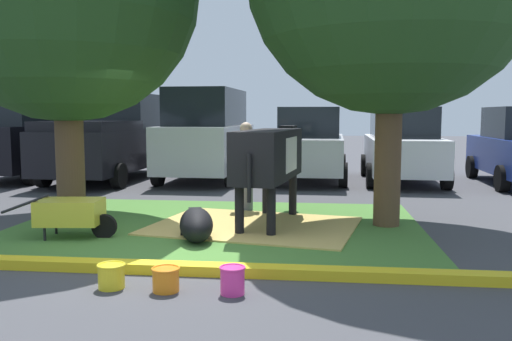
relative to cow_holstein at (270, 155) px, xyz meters
name	(u,v)px	position (x,y,z in m)	size (l,w,h in m)	color
ground_plane	(176,251)	(-1.10, -1.91, -1.16)	(80.00, 80.00, 0.00)	#424247
grass_island	(217,226)	(-0.83, -0.33, -1.15)	(6.58, 4.89, 0.02)	#477A33
curb_yellow	(175,268)	(-0.83, -2.92, -1.10)	(7.78, 0.24, 0.12)	yellow
hay_bedding	(254,226)	(-0.23, -0.31, -1.13)	(3.20, 2.40, 0.04)	tan
cow_holstein	(270,155)	(0.00, 0.00, 0.00)	(1.01, 3.12, 1.61)	black
calf_lying	(196,224)	(-0.96, -1.29, -0.92)	(0.74, 1.33, 0.48)	black
person_handler	(246,163)	(-0.56, 1.20, -0.25)	(0.51, 0.34, 1.68)	slate
wheelbarrow	(72,213)	(-2.81, -1.38, -0.77)	(1.62, 0.69, 0.63)	gold
bucket_yellow	(111,275)	(-1.36, -3.52, -1.02)	(0.30, 0.30, 0.26)	yellow
bucket_orange	(166,279)	(-0.76, -3.55, -1.02)	(0.30, 0.30, 0.25)	orange
bucket_pink	(232,280)	(-0.06, -3.56, -1.01)	(0.27, 0.27, 0.29)	#EA3893
suv_black	(28,134)	(-7.51, 5.76, 0.11)	(2.23, 4.66, 2.52)	black
pickup_truck_black	(110,140)	(-5.02, 5.72, -0.04)	(2.34, 5.46, 2.42)	black
suv_dark_grey	(207,134)	(-2.30, 5.95, 0.11)	(2.23, 4.66, 2.52)	silver
sedan_silver	(310,145)	(0.55, 6.11, -0.17)	(2.12, 4.45, 2.02)	silver
hatchback_white	(402,146)	(3.04, 6.02, -0.17)	(2.12, 4.45, 2.02)	silver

